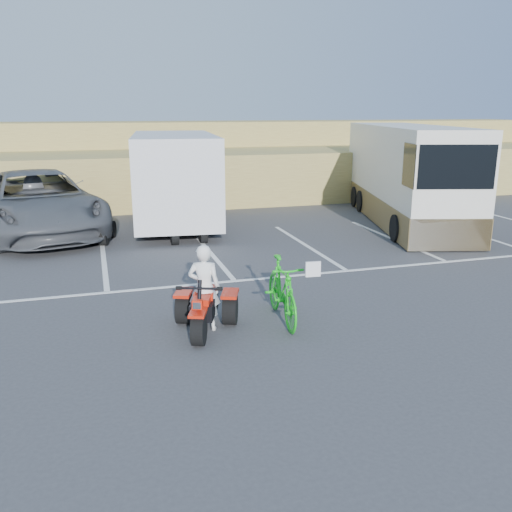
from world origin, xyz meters
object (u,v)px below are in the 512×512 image
object	(u,v)px
red_trike_atv	(204,332)
grey_pickup	(38,203)
rv_motorhome	(405,181)
quad_atv_green	(187,240)
rider	(204,288)
quad_atv_blue	(93,241)
green_dirt_bike	(282,291)
cargo_trailer	(175,176)

from	to	relation	value
red_trike_atv	grey_pickup	world-z (taller)	grey_pickup
rv_motorhome	quad_atv_green	size ratio (longest dim) A/B	6.63
rider	quad_atv_blue	size ratio (longest dim) A/B	1.04
green_dirt_bike	grey_pickup	xyz separation A→B (m)	(-4.67, 8.78, 0.37)
quad_atv_blue	quad_atv_green	xyz separation A→B (m)	(2.59, -0.62, 0.00)
rider	quad_atv_green	world-z (taller)	rider
red_trike_atv	cargo_trailer	world-z (taller)	cargo_trailer
green_dirt_bike	quad_atv_green	bearing A→B (deg)	99.86
rider	grey_pickup	world-z (taller)	grey_pickup
red_trike_atv	quad_atv_green	xyz separation A→B (m)	(0.85, 6.71, 0.00)
green_dirt_bike	grey_pickup	bearing A→B (deg)	122.91
quad_atv_green	rider	bearing A→B (deg)	-95.78
rider	red_trike_atv	bearing A→B (deg)	90.00
green_dirt_bike	grey_pickup	distance (m)	9.95
grey_pickup	quad_atv_green	size ratio (longest dim) A/B	5.04
green_dirt_bike	rv_motorhome	size ratio (longest dim) A/B	0.21
quad_atv_blue	cargo_trailer	bearing A→B (deg)	47.57
rider	quad_atv_blue	bearing A→B (deg)	-56.04
red_trike_atv	rv_motorhome	world-z (taller)	rv_motorhome
red_trike_atv	green_dirt_bike	distance (m)	1.54
quad_atv_blue	red_trike_atv	bearing A→B (deg)	-62.30
quad_atv_blue	quad_atv_green	distance (m)	2.67
cargo_trailer	rider	bearing A→B (deg)	-89.10
red_trike_atv	green_dirt_bike	size ratio (longest dim) A/B	0.77
red_trike_atv	rider	size ratio (longest dim) A/B	0.97
red_trike_atv	green_dirt_bike	world-z (taller)	green_dirt_bike
grey_pickup	cargo_trailer	bearing A→B (deg)	-11.05
rv_motorhome	quad_atv_green	bearing A→B (deg)	-158.86
red_trike_atv	quad_atv_blue	size ratio (longest dim) A/B	1.01
rv_motorhome	rider	bearing A→B (deg)	-123.15
red_trike_atv	rider	bearing A→B (deg)	90.00
green_dirt_bike	quad_atv_green	xyz separation A→B (m)	(-0.57, 6.59, -0.56)
cargo_trailer	quad_atv_blue	xyz separation A→B (m)	(-2.66, -1.74, -1.56)
grey_pickup	quad_atv_blue	world-z (taller)	grey_pickup
grey_pickup	quad_atv_green	world-z (taller)	grey_pickup
cargo_trailer	quad_atv_green	bearing A→B (deg)	-85.09
green_dirt_bike	cargo_trailer	size ratio (longest dim) A/B	0.29
red_trike_atv	cargo_trailer	bearing A→B (deg)	104.21
cargo_trailer	quad_atv_green	distance (m)	2.83
red_trike_atv	grey_pickup	bearing A→B (deg)	129.99
grey_pickup	quad_atv_blue	xyz separation A→B (m)	(1.50, -1.56, -0.94)
rv_motorhome	quad_atv_green	xyz separation A→B (m)	(-7.48, -0.76, -1.34)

